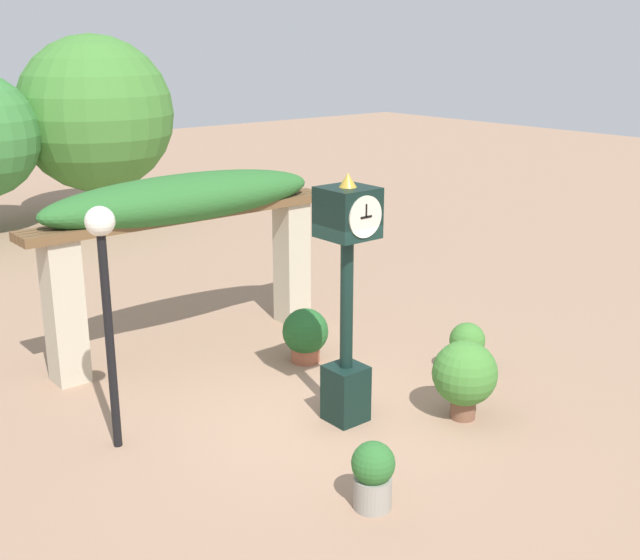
% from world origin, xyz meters
% --- Properties ---
extents(ground_plane, '(60.00, 60.00, 0.00)m').
position_xyz_m(ground_plane, '(0.00, 0.00, 0.00)').
color(ground_plane, '#9E7A60').
extents(pedestal_clock, '(0.59, 0.64, 3.09)m').
position_xyz_m(pedestal_clock, '(0.23, -0.13, 1.72)').
color(pedestal_clock, black).
rests_on(pedestal_clock, ground).
extents(pergola, '(4.93, 1.05, 2.68)m').
position_xyz_m(pergola, '(0.00, 3.18, 2.07)').
color(pergola, '#BCB299').
rests_on(pergola, ground).
extents(potted_plant_near_left, '(0.45, 0.45, 0.72)m').
position_xyz_m(potted_plant_near_left, '(-0.84, -1.77, 0.38)').
color(potted_plant_near_left, gray).
rests_on(potted_plant_near_left, ground).
extents(potted_plant_near_right, '(0.81, 0.81, 1.01)m').
position_xyz_m(potted_plant_near_right, '(1.39, -1.02, 0.58)').
color(potted_plant_near_right, brown).
rests_on(potted_plant_near_right, ground).
extents(potted_plant_far_left, '(0.50, 0.50, 0.76)m').
position_xyz_m(potted_plant_far_left, '(2.46, -0.16, 0.41)').
color(potted_plant_far_left, gray).
rests_on(potted_plant_far_left, ground).
extents(potted_plant_far_right, '(0.67, 0.67, 0.80)m').
position_xyz_m(potted_plant_far_right, '(1.01, 1.65, 0.43)').
color(potted_plant_far_right, '#9E563D').
rests_on(potted_plant_far_right, ground).
extents(lamp_post, '(0.33, 0.33, 2.85)m').
position_xyz_m(lamp_post, '(-2.26, 1.06, 2.09)').
color(lamp_post, black).
rests_on(lamp_post, ground).
extents(tree_line, '(9.62, 3.95, 4.65)m').
position_xyz_m(tree_line, '(0.75, 12.59, 2.56)').
color(tree_line, brown).
rests_on(tree_line, ground).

